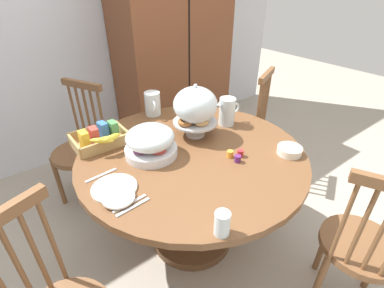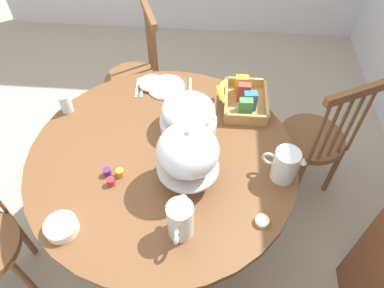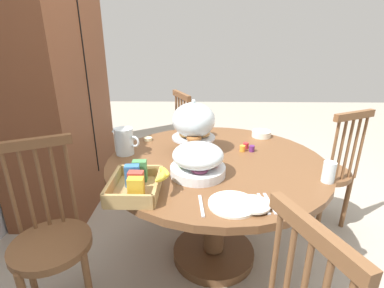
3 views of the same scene
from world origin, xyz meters
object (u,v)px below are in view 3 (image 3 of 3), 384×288
at_px(windsor_chair_by_cabinet, 51,241).
at_px(cereal_basket, 139,183).
at_px(wooden_armoire, 56,95).
at_px(butter_dish, 148,139).
at_px(dining_table, 216,186).
at_px(china_plate_small, 253,204).
at_px(pastry_stand_with_dome, 194,122).
at_px(cereal_bowl, 261,134).
at_px(drinking_glass, 329,172).
at_px(orange_juice_pitcher, 124,142).
at_px(windsor_chair_far_side, 326,174).
at_px(windsor_chair_near_window, 169,149).
at_px(china_plate_large, 233,204).
at_px(fruit_platter_covered, 198,160).
at_px(milk_pitcher, 195,127).

xyz_separation_m(windsor_chair_by_cabinet, cereal_basket, (0.02, -0.47, 0.33)).
height_order(wooden_armoire, butter_dish, wooden_armoire).
bearing_deg(dining_table, china_plate_small, -165.94).
bearing_deg(butter_dish, pastry_stand_with_dome, -120.68).
distance_m(cereal_bowl, drinking_glass, 0.73).
bearing_deg(butter_dish, orange_juice_pitcher, 157.79).
distance_m(pastry_stand_with_dome, butter_dish, 0.43).
bearing_deg(windsor_chair_far_side, dining_table, 114.44).
relative_size(dining_table, butter_dish, 22.21).
height_order(windsor_chair_near_window, china_plate_large, windsor_chair_near_window).
xyz_separation_m(wooden_armoire, cereal_bowl, (-0.31, -1.67, -0.22)).
bearing_deg(fruit_platter_covered, china_plate_large, -152.38).
bearing_deg(pastry_stand_with_dome, cereal_bowl, -59.19).
distance_m(wooden_armoire, pastry_stand_with_dome, 1.32).
distance_m(pastry_stand_with_dome, drinking_glass, 0.82).
relative_size(cereal_bowl, drinking_glass, 1.27).
bearing_deg(orange_juice_pitcher, pastry_stand_with_dome, -82.92).
bearing_deg(windsor_chair_far_side, fruit_platter_covered, 121.42).
bearing_deg(orange_juice_pitcher, fruit_platter_covered, -121.48).
bearing_deg(windsor_chair_far_side, pastry_stand_with_dome, 104.64).
relative_size(windsor_chair_near_window, pastry_stand_with_dome, 2.83).
relative_size(fruit_platter_covered, butter_dish, 5.00).
height_order(dining_table, fruit_platter_covered, fruit_platter_covered).
bearing_deg(china_plate_small, dining_table, 14.06).
height_order(windsor_chair_far_side, china_plate_large, windsor_chair_far_side).
bearing_deg(dining_table, pastry_stand_with_dome, 47.00).
relative_size(dining_table, drinking_glass, 12.12).
xyz_separation_m(fruit_platter_covered, china_plate_large, (-0.30, -0.16, -0.08)).
bearing_deg(windsor_chair_near_window, china_plate_small, -159.78).
bearing_deg(windsor_chair_far_side, china_plate_small, 140.87).
relative_size(windsor_chair_far_side, cereal_bowl, 6.96).
height_order(fruit_platter_covered, drinking_glass, fruit_platter_covered).
relative_size(china_plate_small, cereal_bowl, 1.07).
relative_size(wooden_armoire, orange_juice_pitcher, 10.17).
height_order(cereal_basket, drinking_glass, cereal_basket).
bearing_deg(orange_juice_pitcher, butter_dish, -22.21).
bearing_deg(milk_pitcher, wooden_armoire, 73.57).
relative_size(wooden_armoire, butter_dish, 32.67).
relative_size(wooden_armoire, china_plate_small, 13.07).
height_order(dining_table, orange_juice_pitcher, orange_juice_pitcher).
distance_m(windsor_chair_near_window, windsor_chair_by_cabinet, 1.39).
relative_size(wooden_armoire, windsor_chair_by_cabinet, 2.01).
xyz_separation_m(orange_juice_pitcher, drinking_glass, (-0.35, -1.14, -0.02)).
relative_size(windsor_chair_near_window, fruit_platter_covered, 3.25).
height_order(fruit_platter_covered, butter_dish, fruit_platter_covered).
xyz_separation_m(pastry_stand_with_dome, china_plate_large, (-0.64, -0.18, -0.19)).
xyz_separation_m(windsor_chair_far_side, china_plate_small, (-0.92, 0.75, 0.30)).
bearing_deg(windsor_chair_near_window, pastry_stand_with_dome, -161.95).
height_order(milk_pitcher, cereal_bowl, milk_pitcher).
distance_m(pastry_stand_with_dome, cereal_basket, 0.61).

